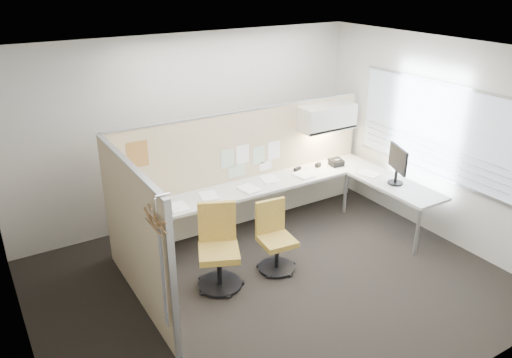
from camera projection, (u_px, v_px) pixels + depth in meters
floor at (271, 283)px, 6.22m from camera, size 5.50×4.50×0.01m
ceiling at (275, 55)px, 5.12m from camera, size 5.50×4.50×0.01m
wall_back at (190, 129)px, 7.44m from camera, size 5.50×0.02×2.80m
wall_front at (430, 277)px, 3.91m from camera, size 5.50×0.02×2.80m
wall_left at (10, 245)px, 4.35m from camera, size 0.02×4.50×2.80m
wall_right at (437, 140)px, 6.99m from camera, size 0.02×4.50×2.80m
window_pane at (437, 130)px, 6.92m from camera, size 0.01×2.80×1.30m
partition_back at (244, 169)px, 7.40m from camera, size 4.10×0.06×1.75m
partition_left at (135, 236)px, 5.55m from camera, size 0.06×2.20×1.75m
desk at (283, 191)px, 7.31m from camera, size 4.00×2.07×0.73m
overhead_bin at (327, 117)px, 7.63m from camera, size 0.90×0.36×0.38m
task_light_strip at (326, 130)px, 7.71m from camera, size 0.60×0.06×0.02m
pinned_papers at (250, 158)px, 7.35m from camera, size 1.01×0.00×0.47m
poster at (138, 154)px, 6.39m from camera, size 0.28×0.00×0.35m
chair_left at (218, 249)px, 6.04m from camera, size 0.63×0.65×1.03m
chair_right at (275, 239)px, 6.39m from camera, size 0.48×0.49×0.90m
monitor at (397, 163)px, 7.11m from camera, size 0.23×0.51×0.56m
phone at (336, 162)px, 7.88m from camera, size 0.22×0.21×0.12m
stapler at (297, 169)px, 7.70m from camera, size 0.15×0.07×0.05m
tape_dispenser at (318, 165)px, 7.84m from camera, size 0.12×0.09×0.06m
coat_hook at (157, 233)px, 4.51m from camera, size 0.18×0.46×1.37m
paper_stack_0 at (167, 208)px, 6.49m from camera, size 0.26×0.32×0.03m
paper_stack_1 at (208, 196)px, 6.83m from camera, size 0.28×0.34×0.02m
paper_stack_2 at (249, 189)px, 7.02m from camera, size 0.27×0.33×0.03m
paper_stack_3 at (269, 179)px, 7.38m from camera, size 0.29×0.34×0.02m
paper_stack_4 at (303, 175)px, 7.50m from camera, size 0.27×0.33×0.02m
paper_stack_5 at (369, 174)px, 7.55m from camera, size 0.28×0.34×0.02m
paper_stack_6 at (178, 207)px, 6.52m from camera, size 0.24×0.31×0.02m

